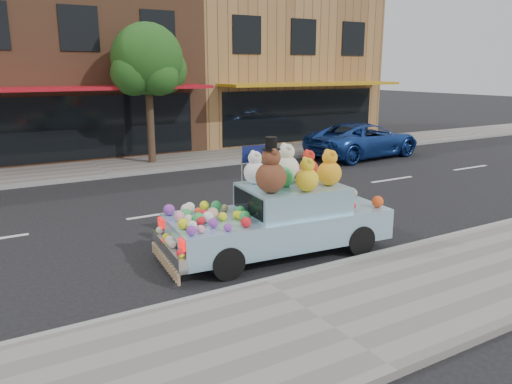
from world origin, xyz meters
TOP-DOWN VIEW (x-y plane):
  - ground at (0.00, 0.00)m, footprint 120.00×120.00m
  - near_sidewalk at (0.00, -6.50)m, footprint 60.00×3.00m
  - far_sidewalk at (0.00, 6.50)m, footprint 60.00×3.00m
  - near_kerb at (0.00, -5.00)m, footprint 60.00×0.12m
  - far_kerb at (0.00, 5.00)m, footprint 60.00×0.12m
  - storefront_mid at (0.00, 11.97)m, footprint 10.00×9.80m
  - storefront_right at (10.00, 11.97)m, footprint 10.00×9.80m
  - street_tree at (2.03, 6.55)m, footprint 3.00×2.70m
  - car_blue at (10.18, 3.83)m, footprint 5.32×2.84m
  - art_car at (1.10, -3.76)m, footprint 4.62×2.14m

SIDE VIEW (x-z plane):
  - ground at x=0.00m, z-range 0.00..0.00m
  - near_sidewalk at x=0.00m, z-range 0.00..0.12m
  - far_sidewalk at x=0.00m, z-range 0.00..0.12m
  - near_kerb at x=0.00m, z-range 0.00..0.13m
  - far_kerb at x=0.00m, z-range 0.00..0.13m
  - car_blue at x=10.18m, z-range 0.00..1.42m
  - art_car at x=1.10m, z-range -0.38..2.00m
  - storefront_mid at x=0.00m, z-range -0.01..7.29m
  - storefront_right at x=10.00m, z-range -0.01..7.29m
  - street_tree at x=2.03m, z-range 1.08..6.30m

